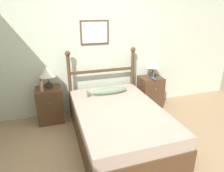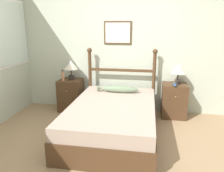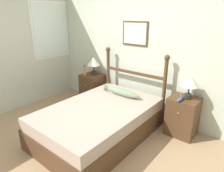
{
  "view_description": "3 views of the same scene",
  "coord_description": "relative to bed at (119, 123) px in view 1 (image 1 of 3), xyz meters",
  "views": [
    {
      "loc": [
        -1.0,
        -2.08,
        1.96
      ],
      "look_at": [
        -0.02,
        0.98,
        0.75
      ],
      "focal_mm": 32.0,
      "sensor_mm": 36.0,
      "label": 1
    },
    {
      "loc": [
        0.5,
        -2.65,
        1.7
      ],
      "look_at": [
        -0.12,
        0.98,
        0.69
      ],
      "focal_mm": 35.0,
      "sensor_mm": 36.0,
      "label": 2
    },
    {
      "loc": [
        1.95,
        -1.56,
        1.93
      ],
      "look_at": [
        -0.07,
        0.94,
        0.76
      ],
      "focal_mm": 32.0,
      "sensor_mm": 36.0,
      "label": 3
    }
  ],
  "objects": [
    {
      "name": "nightstand_right",
      "position": [
        1.04,
        0.9,
        0.07
      ],
      "size": [
        0.46,
        0.44,
        0.65
      ],
      "color": "#4C331E",
      "rests_on": "ground_plane"
    },
    {
      "name": "nightstand_left",
      "position": [
        -1.04,
        0.9,
        0.07
      ],
      "size": [
        0.46,
        0.44,
        0.65
      ],
      "color": "#4C331E",
      "rests_on": "ground_plane"
    },
    {
      "name": "ground_plane",
      "position": [
        0.03,
        -0.56,
        -0.26
      ],
      "size": [
        16.0,
        16.0,
        0.0
      ],
      "primitive_type": "plane",
      "color": "#9E7F5B"
    },
    {
      "name": "wall_back",
      "position": [
        0.03,
        1.17,
        1.02
      ],
      "size": [
        6.4,
        0.08,
        2.55
      ],
      "color": "beige",
      "rests_on": "ground_plane"
    },
    {
      "name": "fish_pillow",
      "position": [
        -0.0,
        0.61,
        0.33
      ],
      "size": [
        0.76,
        0.14,
        0.13
      ],
      "color": "gray",
      "rests_on": "bed"
    },
    {
      "name": "bed",
      "position": [
        0.0,
        0.0,
        0.0
      ],
      "size": [
        1.34,
        2.05,
        0.52
      ],
      "color": "#4C331E",
      "rests_on": "ground_plane"
    },
    {
      "name": "table_lamp_right",
      "position": [
        1.08,
        0.92,
        0.68
      ],
      "size": [
        0.29,
        0.29,
        0.39
      ],
      "color": "#2D2823",
      "rests_on": "nightstand_right"
    },
    {
      "name": "table_lamp_left",
      "position": [
        -1.02,
        0.94,
        0.68
      ],
      "size": [
        0.29,
        0.29,
        0.39
      ],
      "color": "#2D2823",
      "rests_on": "nightstand_left"
    },
    {
      "name": "model_boat",
      "position": [
        1.01,
        0.77,
        0.42
      ],
      "size": [
        0.06,
        0.21,
        0.15
      ],
      "color": "#335684",
      "rests_on": "nightstand_right"
    },
    {
      "name": "bottle",
      "position": [
        -1.14,
        0.79,
        0.5
      ],
      "size": [
        0.06,
        0.06,
        0.23
      ],
      "color": "tan",
      "rests_on": "nightstand_left"
    },
    {
      "name": "headboard",
      "position": [
        0.0,
        0.99,
        0.48
      ],
      "size": [
        1.38,
        0.1,
        1.29
      ],
      "color": "#4C331E",
      "rests_on": "ground_plane"
    }
  ]
}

